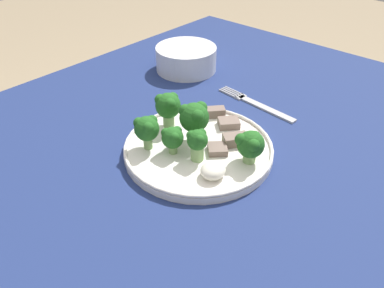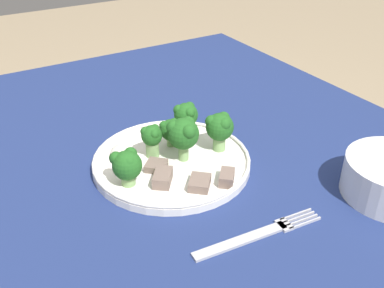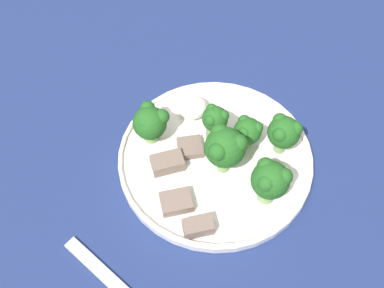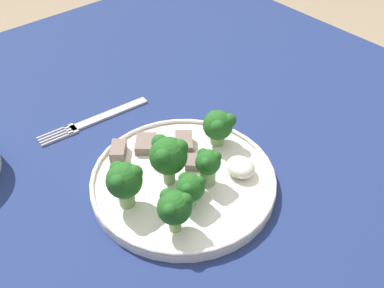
{
  "view_description": "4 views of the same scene",
  "coord_description": "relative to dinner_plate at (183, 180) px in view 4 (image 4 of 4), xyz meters",
  "views": [
    {
      "loc": [
        -0.42,
        -0.29,
        1.12
      ],
      "look_at": [
        -0.04,
        0.04,
        0.75
      ],
      "focal_mm": 35.0,
      "sensor_mm": 36.0,
      "label": 1
    },
    {
      "loc": [
        0.51,
        -0.24,
        1.13
      ],
      "look_at": [
        0.0,
        0.06,
        0.77
      ],
      "focal_mm": 42.0,
      "sensor_mm": 36.0,
      "label": 2
    },
    {
      "loc": [
        0.25,
        0.2,
        1.23
      ],
      "look_at": [
        0.0,
        0.02,
        0.78
      ],
      "focal_mm": 42.0,
      "sensor_mm": 36.0,
      "label": 3
    },
    {
      "loc": [
        -0.36,
        0.31,
        1.18
      ],
      "look_at": [
        -0.01,
        0.02,
        0.78
      ],
      "focal_mm": 42.0,
      "sensor_mm": 36.0,
      "label": 4
    }
  ],
  "objects": [
    {
      "name": "broccoli_floret_back_left",
      "position": [
        -0.06,
        0.06,
        0.04
      ],
      "size": [
        0.04,
        0.04,
        0.06
      ],
      "color": "#7FA866",
      "rests_on": "dinner_plate"
    },
    {
      "name": "table",
      "position": [
        0.03,
        -0.04,
        -0.1
      ],
      "size": [
        1.14,
        1.02,
        0.72
      ],
      "color": "navy",
      "rests_on": "ground_plane"
    },
    {
      "name": "broccoli_floret_front_left",
      "position": [
        0.02,
        -0.09,
        0.04
      ],
      "size": [
        0.05,
        0.04,
        0.06
      ],
      "color": "#7FA866",
      "rests_on": "dinner_plate"
    },
    {
      "name": "broccoli_floret_near_rim_left",
      "position": [
        -0.03,
        -0.02,
        0.04
      ],
      "size": [
        0.03,
        0.03,
        0.06
      ],
      "color": "#7FA866",
      "rests_on": "dinner_plate"
    },
    {
      "name": "broccoli_floret_center_back",
      "position": [
        -0.04,
        0.02,
        0.03
      ],
      "size": [
        0.04,
        0.04,
        0.05
      ],
      "color": "#7FA866",
      "rests_on": "dinner_plate"
    },
    {
      "name": "meat_slice_front_slice",
      "position": [
        0.01,
        -0.03,
        0.01
      ],
      "size": [
        0.04,
        0.04,
        0.01
      ],
      "color": "#756056",
      "rests_on": "dinner_plate"
    },
    {
      "name": "dinner_plate",
      "position": [
        0.0,
        0.0,
        0.0
      ],
      "size": [
        0.25,
        0.25,
        0.02
      ],
      "color": "white",
      "rests_on": "table"
    },
    {
      "name": "meat_slice_middle_slice",
      "position": [
        0.1,
        0.04,
        0.01
      ],
      "size": [
        0.04,
        0.04,
        0.02
      ],
      "color": "#756056",
      "rests_on": "dinner_plate"
    },
    {
      "name": "broccoli_floret_center_left",
      "position": [
        0.01,
        0.02,
        0.05
      ],
      "size": [
        0.05,
        0.05,
        0.07
      ],
      "color": "#7FA866",
      "rests_on": "dinner_plate"
    },
    {
      "name": "meat_slice_rear_slice",
      "position": [
        0.09,
        0.0,
        0.01
      ],
      "size": [
        0.05,
        0.05,
        0.01
      ],
      "color": "#756056",
      "rests_on": "dinner_plate"
    },
    {
      "name": "meat_slice_edge_slice",
      "position": [
        0.05,
        -0.04,
        0.01
      ],
      "size": [
        0.05,
        0.04,
        0.02
      ],
      "color": "#756056",
      "rests_on": "dinner_plate"
    },
    {
      "name": "sauce_dollop",
      "position": [
        -0.04,
        -0.07,
        0.01
      ],
      "size": [
        0.04,
        0.04,
        0.02
      ],
      "color": "silver",
      "rests_on": "dinner_plate"
    },
    {
      "name": "broccoli_floret_mid_cluster",
      "position": [
        0.01,
        0.08,
        0.05
      ],
      "size": [
        0.05,
        0.05,
        0.07
      ],
      "color": "#7FA866",
      "rests_on": "dinner_plate"
    },
    {
      "name": "fork",
      "position": [
        0.2,
        0.02,
        -0.01
      ],
      "size": [
        0.03,
        0.19,
        0.0
      ],
      "color": "#B2B2B7",
      "rests_on": "table"
    }
  ]
}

